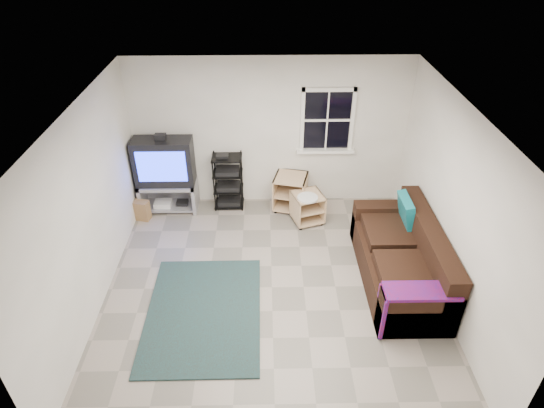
{
  "coord_description": "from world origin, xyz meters",
  "views": [
    {
      "loc": [
        -0.08,
        -4.69,
        4.52
      ],
      "look_at": [
        0.01,
        0.4,
        1.15
      ],
      "focal_mm": 30.0,
      "sensor_mm": 36.0,
      "label": 1
    }
  ],
  "objects_px": {
    "side_table_left": "(291,190)",
    "side_table_right": "(307,205)",
    "sofa": "(402,260)",
    "tv_unit": "(165,169)",
    "av_rack": "(228,184)"
  },
  "relations": [
    {
      "from": "av_rack",
      "to": "side_table_right",
      "type": "xyz_separation_m",
      "value": [
        1.33,
        -0.47,
        -0.13
      ]
    },
    {
      "from": "tv_unit",
      "to": "side_table_left",
      "type": "relative_size",
      "value": 2.21
    },
    {
      "from": "side_table_right",
      "to": "sofa",
      "type": "xyz_separation_m",
      "value": [
        1.22,
        -1.49,
        0.05
      ]
    },
    {
      "from": "side_table_right",
      "to": "sofa",
      "type": "distance_m",
      "value": 1.92
    },
    {
      "from": "tv_unit",
      "to": "av_rack",
      "type": "relative_size",
      "value": 1.42
    },
    {
      "from": "side_table_left",
      "to": "side_table_right",
      "type": "relative_size",
      "value": 1.08
    },
    {
      "from": "av_rack",
      "to": "side_table_left",
      "type": "bearing_deg",
      "value": -2.24
    },
    {
      "from": "av_rack",
      "to": "side_table_left",
      "type": "relative_size",
      "value": 1.56
    },
    {
      "from": "side_table_left",
      "to": "side_table_right",
      "type": "distance_m",
      "value": 0.5
    },
    {
      "from": "sofa",
      "to": "side_table_left",
      "type": "bearing_deg",
      "value": 127.34
    },
    {
      "from": "side_table_left",
      "to": "sofa",
      "type": "distance_m",
      "value": 2.41
    },
    {
      "from": "av_rack",
      "to": "side_table_right",
      "type": "height_order",
      "value": "av_rack"
    },
    {
      "from": "av_rack",
      "to": "sofa",
      "type": "relative_size",
      "value": 0.46
    },
    {
      "from": "side_table_right",
      "to": "side_table_left",
      "type": "bearing_deg",
      "value": 119.66
    },
    {
      "from": "side_table_left",
      "to": "sofa",
      "type": "xyz_separation_m",
      "value": [
        1.46,
        -1.92,
        0.02
      ]
    }
  ]
}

